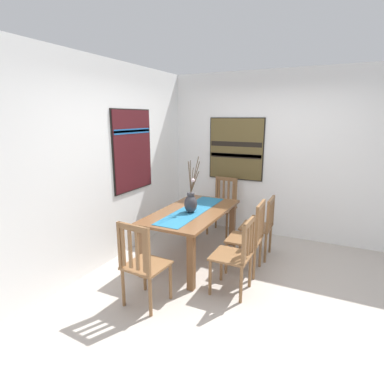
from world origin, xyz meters
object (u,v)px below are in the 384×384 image
object	(u,v)px
dining_table	(192,218)
chair_0	(236,254)
painting_on_back_wall	(132,150)
chair_1	(260,225)
chair_3	(249,236)
chair_4	(223,205)
centerpiece_vase	(191,202)
painting_on_side_wall	(236,149)
chair_2	(143,263)

from	to	relation	value
dining_table	chair_0	distance (m)	0.99
painting_on_back_wall	chair_0	bearing A→B (deg)	-108.08
chair_1	chair_3	size ratio (longest dim) A/B	0.94
dining_table	chair_4	xyz separation A→B (m)	(1.19, -0.01, -0.12)
chair_0	chair_1	bearing A→B (deg)	-0.59
chair_0	chair_3	bearing A→B (deg)	0.05
chair_0	chair_3	size ratio (longest dim) A/B	0.95
centerpiece_vase	painting_on_back_wall	world-z (taller)	painting_on_back_wall
chair_0	painting_on_side_wall	xyz separation A→B (m)	(2.00, 0.69, 0.97)
chair_4	painting_on_back_wall	xyz separation A→B (m)	(-1.15, 1.01, 1.00)
centerpiece_vase	chair_3	xyz separation A→B (m)	(0.10, -0.79, -0.37)
painting_on_back_wall	painting_on_side_wall	xyz separation A→B (m)	(1.41, -1.13, -0.06)
dining_table	chair_2	bearing A→B (deg)	-178.92
chair_2	painting_on_back_wall	xyz separation A→B (m)	(1.27, 1.03, 1.01)
centerpiece_vase	chair_4	size ratio (longest dim) A/B	0.77
painting_on_back_wall	centerpiece_vase	bearing A→B (deg)	-97.82
chair_3	chair_4	xyz separation A→B (m)	(1.19, 0.81, -0.00)
centerpiece_vase	painting_on_back_wall	size ratio (longest dim) A/B	0.62
chair_3	chair_4	world-z (taller)	chair_4
chair_4	chair_0	bearing A→B (deg)	-155.10
chair_0	painting_on_back_wall	size ratio (longest dim) A/B	0.76
chair_1	chair_4	xyz separation A→B (m)	(0.67, 0.82, 0.02)
centerpiece_vase	chair_0	world-z (taller)	centerpiece_vase
chair_4	chair_3	bearing A→B (deg)	-145.84
painting_on_back_wall	painting_on_side_wall	world-z (taller)	painting_on_back_wall
centerpiece_vase	chair_4	xyz separation A→B (m)	(1.29, 0.02, -0.37)
chair_1	painting_on_back_wall	distance (m)	2.15
centerpiece_vase	chair_2	distance (m)	1.19
centerpiece_vase	chair_4	world-z (taller)	centerpiece_vase
dining_table	chair_3	world-z (taller)	chair_3
centerpiece_vase	painting_on_side_wall	bearing A→B (deg)	-3.63
chair_3	painting_on_back_wall	size ratio (longest dim) A/B	0.80
chair_0	chair_3	xyz separation A→B (m)	(0.55, 0.00, 0.03)
chair_2	chair_3	world-z (taller)	chair_2
dining_table	chair_4	world-z (taller)	chair_4
chair_1	painting_on_side_wall	bearing A→B (deg)	36.94
chair_2	painting_on_side_wall	world-z (taller)	painting_on_side_wall
chair_4	painting_on_side_wall	xyz separation A→B (m)	(0.26, -0.12, 0.95)
centerpiece_vase	chair_4	distance (m)	1.34
dining_table	chair_1	distance (m)	0.99
chair_1	chair_3	world-z (taller)	chair_3
chair_1	chair_3	distance (m)	0.52
chair_1	painting_on_back_wall	xyz separation A→B (m)	(-0.48, 1.83, 1.03)
chair_2	chair_4	bearing A→B (deg)	0.42
dining_table	painting_on_side_wall	bearing A→B (deg)	-4.90
chair_4	dining_table	bearing A→B (deg)	179.74
chair_3	chair_0	bearing A→B (deg)	-179.95
centerpiece_vase	chair_1	bearing A→B (deg)	-52.29
centerpiece_vase	chair_0	distance (m)	0.99
chair_1	chair_3	xyz separation A→B (m)	(-0.52, 0.01, 0.02)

